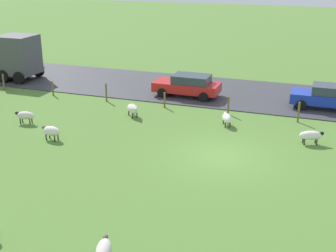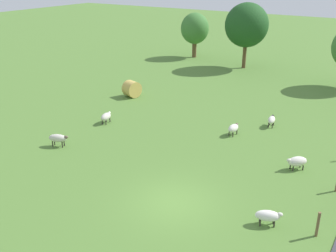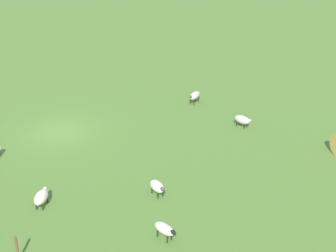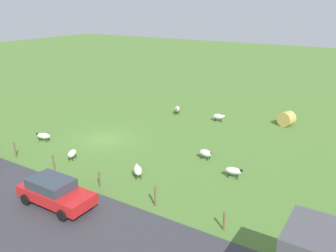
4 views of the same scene
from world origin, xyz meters
name	(u,v)px [view 1 (image 1 of 4)]	position (x,y,z in m)	size (l,w,h in m)	color
ground_plane	(221,156)	(0.00, 0.00, 0.00)	(160.00, 160.00, 0.00)	#517A33
road_strip	(257,95)	(11.12, 0.00, 0.03)	(8.00, 80.00, 0.06)	#38383D
sheep_0	(25,115)	(0.77, 11.92, 0.51)	(0.64, 1.23, 0.75)	silver
sheep_1	(311,135)	(3.07, -4.01, 0.49)	(0.83, 1.32, 0.73)	white
sheep_2	(227,118)	(4.36, 0.71, 0.47)	(1.22, 0.88, 0.72)	white
sheep_3	(51,131)	(-0.89, 9.06, 0.50)	(0.60, 1.14, 0.76)	silver
sheep_4	(133,109)	(4.04, 6.49, 0.50)	(1.18, 1.17, 0.78)	silver
sheep_6	(104,251)	(-9.45, 1.56, 0.56)	(1.32, 0.90, 0.81)	beige
fence_post_0	(299,112)	(6.37, -3.15, 0.62)	(0.12, 0.12, 1.24)	brown
fence_post_1	(228,106)	(6.37, 1.06, 0.59)	(0.12, 0.12, 1.17)	brown
fence_post_2	(165,100)	(6.37, 5.27, 0.52)	(0.12, 0.12, 1.03)	brown
fence_post_3	(106,92)	(6.37, 9.47, 0.63)	(0.12, 0.12, 1.26)	brown
fence_post_4	(53,88)	(6.37, 13.68, 0.52)	(0.12, 0.12, 1.04)	brown
fence_post_5	(4,82)	(6.37, 17.89, 0.59)	(0.12, 0.12, 1.19)	brown
truck_0	(13,56)	(9.29, 19.07, 1.87)	(2.81, 3.90, 3.49)	#B21919
car_0	(327,96)	(9.54, -4.64, 0.86)	(2.08, 4.27, 1.54)	#1933B2
car_1	(15,57)	(13.21, 22.03, 0.90)	(2.15, 4.04, 1.63)	#B7B7BC
car_3	(188,85)	(9.26, 4.57, 0.86)	(2.13, 4.59, 1.52)	red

